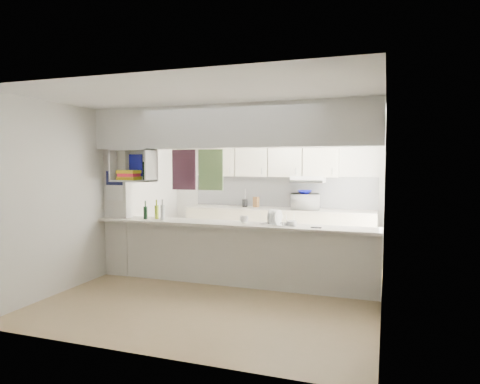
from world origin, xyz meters
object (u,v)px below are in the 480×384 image
at_px(microwave, 305,202).
at_px(bowl, 305,192).
at_px(wine_bottles, 155,212).
at_px(dish_rack, 277,218).

height_order(microwave, bowl, bowl).
distance_m(microwave, wine_bottles, 2.85).
height_order(microwave, dish_rack, microwave).
height_order(bowl, wine_bottles, bowl).
xyz_separation_m(bowl, dish_rack, (-0.02, -2.03, -0.24)).
bearing_deg(wine_bottles, dish_rack, 2.32).
height_order(dish_rack, wine_bottles, wine_bottles).
height_order(bowl, dish_rack, bowl).
bearing_deg(wine_bottles, bowl, 47.58).
bearing_deg(bowl, microwave, -57.91).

